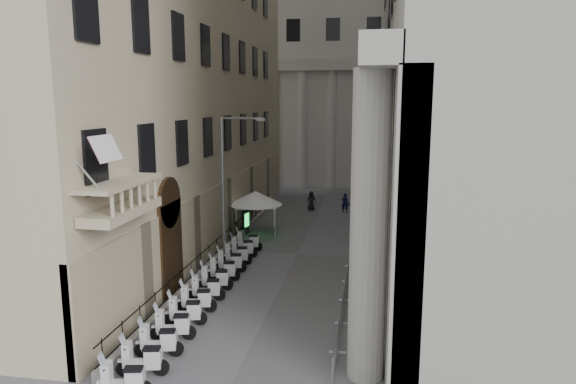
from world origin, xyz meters
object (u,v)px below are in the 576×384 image
Objects in this scene: info_kiosk at (245,222)px; pedestrian_a at (345,203)px; security_tent at (259,199)px; pedestrian_b at (354,206)px; street_lamp at (228,177)px.

info_kiosk reaches higher than pedestrian_a.
security_tent is at bearing 10.84° from info_kiosk.
pedestrian_b is at bearing 106.11° from pedestrian_a.
info_kiosk is 9.43m from pedestrian_b.
street_lamp is 14.34m from pedestrian_b.
security_tent is 0.45× the size of street_lamp.
info_kiosk is (-0.58, 5.98, -4.03)m from street_lamp.
security_tent is at bearing 48.58° from pedestrian_a.
pedestrian_b is (6.13, 6.20, -1.50)m from security_tent.
street_lamp reaches higher than pedestrian_a.
info_kiosk is at bearing 104.85° from street_lamp.
street_lamp is (-0.42, -5.95, 2.37)m from security_tent.
street_lamp is at bearing -93.99° from security_tent.
security_tent is 6.42m from street_lamp.
security_tent is 1.93m from info_kiosk.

